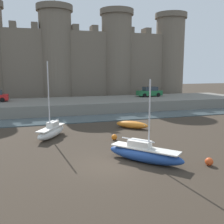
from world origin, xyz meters
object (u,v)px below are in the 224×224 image
(sailboat_foreground_right, at_px, (144,153))
(sailboat_midflat_centre, at_px, (51,131))
(mooring_buoy_mid_mud, at_px, (114,137))
(rowboat_foreground_centre, at_px, (132,125))
(mooring_buoy_near_shore, at_px, (209,162))
(car_quay_centre_west, at_px, (149,92))

(sailboat_foreground_right, bearing_deg, sailboat_midflat_centre, 123.23)
(sailboat_midflat_centre, bearing_deg, sailboat_foreground_right, -56.77)
(sailboat_midflat_centre, xyz_separation_m, mooring_buoy_mid_mud, (5.11, -2.43, -0.34))
(rowboat_foreground_centre, relative_size, mooring_buoy_near_shore, 6.30)
(sailboat_foreground_right, xyz_separation_m, mooring_buoy_near_shore, (3.65, -1.82, -0.32))
(sailboat_midflat_centre, bearing_deg, mooring_buoy_mid_mud, -25.47)
(rowboat_foreground_centre, xyz_separation_m, mooring_buoy_mid_mud, (-3.13, -3.77, -0.15))
(sailboat_foreground_right, relative_size, sailboat_midflat_centre, 0.81)
(rowboat_foreground_centre, relative_size, mooring_buoy_mid_mud, 6.51)
(sailboat_midflat_centre, height_order, mooring_buoy_mid_mud, sailboat_midflat_centre)
(mooring_buoy_near_shore, bearing_deg, sailboat_foreground_right, 153.42)
(rowboat_foreground_centre, height_order, sailboat_midflat_centre, sailboat_midflat_centre)
(rowboat_foreground_centre, bearing_deg, mooring_buoy_mid_mud, -129.69)
(rowboat_foreground_centre, xyz_separation_m, sailboat_midflat_centre, (-8.24, -1.34, 0.20))
(car_quay_centre_west, bearing_deg, rowboat_foreground_centre, -120.99)
(sailboat_foreground_right, relative_size, mooring_buoy_mid_mud, 10.92)
(mooring_buoy_near_shore, distance_m, mooring_buoy_mid_mud, 8.50)
(sailboat_midflat_centre, xyz_separation_m, mooring_buoy_near_shore, (9.00, -10.00, -0.33))
(mooring_buoy_mid_mud, bearing_deg, sailboat_midflat_centre, 154.53)
(sailboat_foreground_right, height_order, sailboat_midflat_centre, sailboat_midflat_centre)
(mooring_buoy_near_shore, xyz_separation_m, car_quay_centre_west, (8.34, 26.48, 2.04))
(car_quay_centre_west, bearing_deg, sailboat_midflat_centre, -136.45)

